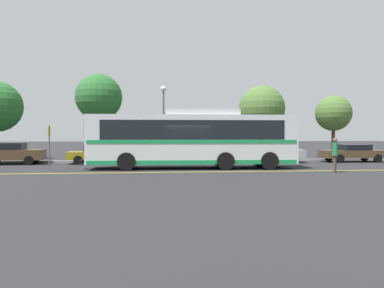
# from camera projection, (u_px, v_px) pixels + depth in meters

# --- Properties ---
(ground_plane) EXTENTS (220.00, 220.00, 0.00)m
(ground_plane) POSITION_uv_depth(u_px,v_px,m) (187.00, 169.00, 21.66)
(ground_plane) COLOR #262628
(lane_strip_0) EXTENTS (31.91, 0.20, 0.01)m
(lane_strip_0) POSITION_uv_depth(u_px,v_px,m) (196.00, 172.00, 19.73)
(lane_strip_0) COLOR gold
(lane_strip_0) RESTS_ON ground_plane
(curb_strip) EXTENTS (39.91, 0.36, 0.15)m
(curb_strip) POSITION_uv_depth(u_px,v_px,m) (184.00, 161.00, 27.55)
(curb_strip) COLOR #99999E
(curb_strip) RESTS_ON ground_plane
(transit_bus) EXTENTS (12.29, 2.91, 3.44)m
(transit_bus) POSITION_uv_depth(u_px,v_px,m) (192.00, 138.00, 21.88)
(transit_bus) COLOR silver
(transit_bus) RESTS_ON ground_plane
(parked_car_0) EXTENTS (4.18, 2.29, 1.45)m
(parked_car_0) POSITION_uv_depth(u_px,v_px,m) (12.00, 153.00, 25.07)
(parked_car_0) COLOR #4C3823
(parked_car_0) RESTS_ON ground_plane
(parked_car_1) EXTENTS (4.37, 1.88, 1.36)m
(parked_car_1) POSITION_uv_depth(u_px,v_px,m) (100.00, 154.00, 25.71)
(parked_car_1) COLOR olive
(parked_car_1) RESTS_ON ground_plane
(parked_car_2) EXTENTS (5.00, 2.20, 1.41)m
(parked_car_2) POSITION_uv_depth(u_px,v_px,m) (178.00, 153.00, 26.43)
(parked_car_2) COLOR #335B33
(parked_car_2) RESTS_ON ground_plane
(parked_car_3) EXTENTS (4.53, 2.15, 1.52)m
(parked_car_3) POSITION_uv_depth(u_px,v_px,m) (272.00, 152.00, 26.75)
(parked_car_3) COLOR #9E9EA3
(parked_car_3) RESTS_ON ground_plane
(parked_car_4) EXTENTS (4.58, 1.95, 1.28)m
(parked_car_4) POSITION_uv_depth(u_px,v_px,m) (353.00, 153.00, 27.43)
(parked_car_4) COLOR #4C3823
(parked_car_4) RESTS_ON ground_plane
(pedestrian_0) EXTENTS (0.43, 0.47, 1.81)m
(pedestrian_0) POSITION_uv_depth(u_px,v_px,m) (335.00, 153.00, 19.48)
(pedestrian_0) COLOR brown
(pedestrian_0) RESTS_ON ground_plane
(bus_stop_sign) EXTENTS (0.07, 0.40, 2.48)m
(bus_stop_sign) POSITION_uv_depth(u_px,v_px,m) (49.00, 142.00, 20.50)
(bus_stop_sign) COLOR #59595E
(bus_stop_sign) RESTS_ON ground_plane
(street_lamp) EXTENTS (0.45, 0.45, 5.70)m
(street_lamp) POSITION_uv_depth(u_px,v_px,m) (164.00, 109.00, 28.31)
(street_lamp) COLOR #59595E
(street_lamp) RESTS_ON ground_plane
(tree_1) EXTENTS (3.75, 3.75, 6.90)m
(tree_1) POSITION_uv_depth(u_px,v_px,m) (99.00, 98.00, 30.15)
(tree_1) COLOR #513823
(tree_1) RESTS_ON ground_plane
(tree_2) EXTENTS (3.83, 3.83, 6.10)m
(tree_2) POSITION_uv_depth(u_px,v_px,m) (262.00, 109.00, 31.10)
(tree_2) COLOR #513823
(tree_2) RESTS_ON ground_plane
(tree_3) EXTENTS (2.88, 2.88, 5.19)m
(tree_3) POSITION_uv_depth(u_px,v_px,m) (333.00, 113.00, 30.27)
(tree_3) COLOR #513823
(tree_3) RESTS_ON ground_plane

